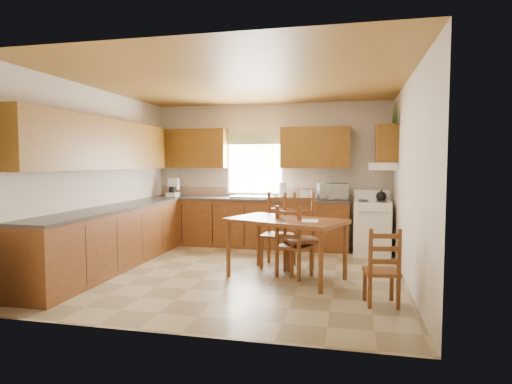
% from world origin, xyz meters
% --- Properties ---
extents(floor, '(4.50, 4.50, 0.00)m').
position_xyz_m(floor, '(0.00, 0.00, 0.00)').
color(floor, '#90805E').
rests_on(floor, ground).
extents(ceiling, '(4.50, 4.50, 0.00)m').
position_xyz_m(ceiling, '(0.00, 0.00, 2.70)').
color(ceiling, olive).
rests_on(ceiling, floor).
extents(wall_left, '(4.50, 4.50, 0.00)m').
position_xyz_m(wall_left, '(-2.25, 0.00, 1.35)').
color(wall_left, beige).
rests_on(wall_left, floor).
extents(wall_right, '(4.50, 4.50, 0.00)m').
position_xyz_m(wall_right, '(2.25, 0.00, 1.35)').
color(wall_right, beige).
rests_on(wall_right, floor).
extents(wall_back, '(4.50, 4.50, 0.00)m').
position_xyz_m(wall_back, '(0.00, 2.25, 1.35)').
color(wall_back, beige).
rests_on(wall_back, floor).
extents(wall_front, '(4.50, 4.50, 0.00)m').
position_xyz_m(wall_front, '(0.00, -2.25, 1.35)').
color(wall_front, beige).
rests_on(wall_front, floor).
extents(lower_cab_back, '(3.75, 0.60, 0.88)m').
position_xyz_m(lower_cab_back, '(-0.38, 1.95, 0.44)').
color(lower_cab_back, brown).
rests_on(lower_cab_back, floor).
extents(lower_cab_left, '(0.60, 3.60, 0.88)m').
position_xyz_m(lower_cab_left, '(-1.95, -0.15, 0.44)').
color(lower_cab_left, brown).
rests_on(lower_cab_left, floor).
extents(counter_back, '(3.75, 0.63, 0.04)m').
position_xyz_m(counter_back, '(-0.38, 1.95, 0.90)').
color(counter_back, '#3E3834').
rests_on(counter_back, lower_cab_back).
extents(counter_left, '(0.63, 3.60, 0.04)m').
position_xyz_m(counter_left, '(-1.95, -0.15, 0.90)').
color(counter_left, '#3E3834').
rests_on(counter_left, lower_cab_left).
extents(backsplash, '(3.75, 0.01, 0.18)m').
position_xyz_m(backsplash, '(-0.38, 2.24, 1.01)').
color(backsplash, '#947461').
rests_on(backsplash, counter_back).
extents(upper_cab_back_left, '(1.41, 0.33, 0.75)m').
position_xyz_m(upper_cab_back_left, '(-1.55, 2.08, 1.85)').
color(upper_cab_back_left, brown).
rests_on(upper_cab_back_left, wall_back).
extents(upper_cab_back_right, '(1.25, 0.33, 0.75)m').
position_xyz_m(upper_cab_back_right, '(0.86, 2.08, 1.85)').
color(upper_cab_back_right, brown).
rests_on(upper_cab_back_right, wall_back).
extents(upper_cab_left, '(0.33, 3.60, 0.75)m').
position_xyz_m(upper_cab_left, '(-2.08, -0.15, 1.85)').
color(upper_cab_left, brown).
rests_on(upper_cab_left, wall_left).
extents(upper_cab_stove, '(0.33, 0.62, 0.62)m').
position_xyz_m(upper_cab_stove, '(2.08, 1.65, 1.90)').
color(upper_cab_stove, brown).
rests_on(upper_cab_stove, wall_right).
extents(range_hood, '(0.44, 0.62, 0.12)m').
position_xyz_m(range_hood, '(2.03, 1.65, 1.52)').
color(range_hood, silver).
rests_on(range_hood, wall_right).
extents(window_frame, '(1.13, 0.02, 1.18)m').
position_xyz_m(window_frame, '(-0.30, 2.22, 1.55)').
color(window_frame, silver).
rests_on(window_frame, wall_back).
extents(window_pane, '(1.05, 0.01, 1.10)m').
position_xyz_m(window_pane, '(-0.30, 2.21, 1.55)').
color(window_pane, white).
rests_on(window_pane, wall_back).
extents(window_valance, '(1.19, 0.01, 0.24)m').
position_xyz_m(window_valance, '(-0.30, 2.19, 2.05)').
color(window_valance, '#4E703D').
rests_on(window_valance, wall_back).
extents(sink_basin, '(0.75, 0.45, 0.04)m').
position_xyz_m(sink_basin, '(-0.30, 1.95, 0.94)').
color(sink_basin, silver).
rests_on(sink_basin, counter_back).
extents(pine_decal_a, '(0.22, 0.22, 0.36)m').
position_xyz_m(pine_decal_a, '(2.21, 1.33, 2.38)').
color(pine_decal_a, '#174215').
rests_on(pine_decal_a, wall_right).
extents(pine_decal_b, '(0.22, 0.22, 0.36)m').
position_xyz_m(pine_decal_b, '(2.21, 1.65, 2.42)').
color(pine_decal_b, '#174215').
rests_on(pine_decal_b, wall_right).
extents(pine_decal_c, '(0.22, 0.22, 0.36)m').
position_xyz_m(pine_decal_c, '(2.21, 1.97, 2.38)').
color(pine_decal_c, '#174215').
rests_on(pine_decal_c, wall_right).
extents(stove, '(0.63, 0.65, 0.91)m').
position_xyz_m(stove, '(1.88, 1.68, 0.45)').
color(stove, silver).
rests_on(stove, floor).
extents(coffeemaker, '(0.25, 0.28, 0.32)m').
position_xyz_m(coffeemaker, '(-1.89, 1.94, 1.08)').
color(coffeemaker, silver).
rests_on(coffeemaker, counter_back).
extents(paper_towel, '(0.15, 0.15, 0.30)m').
position_xyz_m(paper_towel, '(0.29, 1.92, 1.07)').
color(paper_towel, white).
rests_on(paper_towel, counter_back).
extents(toaster, '(0.22, 0.15, 0.17)m').
position_xyz_m(toaster, '(0.72, 1.93, 1.00)').
color(toaster, silver).
rests_on(toaster, counter_back).
extents(microwave, '(0.56, 0.47, 0.29)m').
position_xyz_m(microwave, '(1.19, 1.95, 1.07)').
color(microwave, silver).
rests_on(microwave, counter_back).
extents(dining_table, '(1.74, 1.37, 0.82)m').
position_xyz_m(dining_table, '(0.66, -0.11, 0.41)').
color(dining_table, brown).
rests_on(dining_table, floor).
extents(chair_near_left, '(0.54, 0.53, 0.98)m').
position_xyz_m(chair_near_left, '(0.77, -0.02, 0.49)').
color(chair_near_left, brown).
rests_on(chair_near_left, floor).
extents(chair_near_right, '(0.41, 0.40, 0.87)m').
position_xyz_m(chair_near_right, '(1.86, -0.96, 0.43)').
color(chair_near_right, brown).
rests_on(chair_near_right, floor).
extents(chair_far_left, '(0.62, 0.61, 1.14)m').
position_xyz_m(chair_far_left, '(0.86, 0.14, 0.57)').
color(chair_far_left, brown).
rests_on(chair_far_left, floor).
extents(chair_far_right, '(0.51, 0.49, 1.11)m').
position_xyz_m(chair_far_right, '(0.45, 0.50, 0.56)').
color(chair_far_right, brown).
rests_on(chair_far_right, floor).
extents(table_paper, '(0.23, 0.29, 0.00)m').
position_xyz_m(table_paper, '(1.00, -0.24, 0.82)').
color(table_paper, white).
rests_on(table_paper, dining_table).
extents(table_card, '(0.08, 0.03, 0.11)m').
position_xyz_m(table_card, '(0.59, -0.06, 0.87)').
color(table_card, white).
rests_on(table_card, dining_table).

